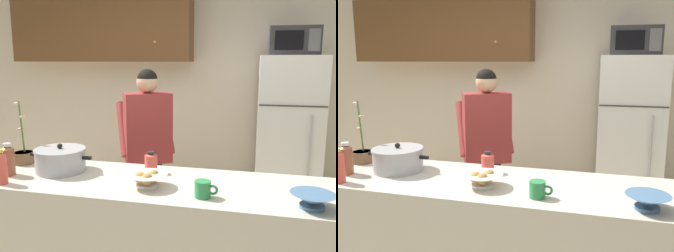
% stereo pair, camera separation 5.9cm
% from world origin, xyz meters
% --- Properties ---
extents(back_wall_unit, '(6.00, 0.48, 2.60)m').
position_xyz_m(back_wall_unit, '(-0.27, 2.25, 1.46)').
color(back_wall_unit, beige).
rests_on(back_wall_unit, ground).
extents(kitchen_island, '(2.47, 0.68, 0.92)m').
position_xyz_m(kitchen_island, '(0.00, 0.00, 0.46)').
color(kitchen_island, beige).
rests_on(kitchen_island, ground).
extents(refrigerator, '(0.64, 0.68, 1.71)m').
position_xyz_m(refrigerator, '(0.99, 1.85, 0.85)').
color(refrigerator, white).
rests_on(refrigerator, ground).
extents(microwave, '(0.48, 0.37, 0.28)m').
position_xyz_m(microwave, '(0.99, 1.83, 1.85)').
color(microwave, '#2D2D30').
rests_on(microwave, refrigerator).
extents(person_near_pot, '(0.60, 0.56, 1.59)m').
position_xyz_m(person_near_pot, '(-0.27, 0.90, 0.98)').
color(person_near_pot, black).
rests_on(person_near_pot, ground).
extents(cooking_pot, '(0.45, 0.34, 0.19)m').
position_xyz_m(cooking_pot, '(-0.63, 0.06, 1.00)').
color(cooking_pot, '#ADAFB5').
rests_on(cooking_pot, kitchen_island).
extents(coffee_mug, '(0.13, 0.09, 0.10)m').
position_xyz_m(coffee_mug, '(0.38, -0.19, 0.97)').
color(coffee_mug, '#2D8C4C').
rests_on(coffee_mug, kitchen_island).
extents(bread_bowl, '(0.25, 0.25, 0.10)m').
position_xyz_m(bread_bowl, '(0.03, -0.11, 0.97)').
color(bread_bowl, white).
rests_on(bread_bowl, kitchen_island).
extents(empty_bowl, '(0.23, 0.23, 0.08)m').
position_xyz_m(empty_bowl, '(0.94, -0.20, 0.97)').
color(empty_bowl, '#4C7299').
rests_on(empty_bowl, kitchen_island).
extents(bottle_near_edge, '(0.09, 0.09, 0.21)m').
position_xyz_m(bottle_near_edge, '(-0.92, -0.10, 1.02)').
color(bottle_near_edge, brown).
rests_on(bottle_near_edge, kitchen_island).
extents(bottle_mid_counter, '(0.07, 0.07, 0.22)m').
position_xyz_m(bottle_mid_counter, '(-0.85, -0.26, 1.03)').
color(bottle_mid_counter, '#D84C3F').
rests_on(bottle_mid_counter, kitchen_island).
extents(bottle_far_corner, '(0.09, 0.09, 0.15)m').
position_xyz_m(bottle_far_corner, '(-0.02, 0.17, 0.99)').
color(bottle_far_corner, '#D84C3F').
rests_on(bottle_far_corner, kitchen_island).
extents(potted_orchid, '(0.15, 0.15, 0.46)m').
position_xyz_m(potted_orchid, '(-0.99, 0.16, 0.98)').
color(potted_orchid, brown).
rests_on(potted_orchid, kitchen_island).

